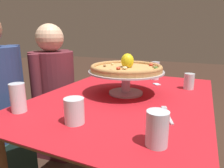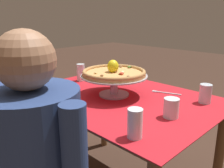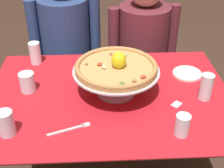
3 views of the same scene
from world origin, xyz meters
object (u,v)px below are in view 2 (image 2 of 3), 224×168
Objects in this scene: water_glass_side_left at (171,109)px; pizza at (114,72)px; water_glass_front_left at (205,95)px; sugar_packet at (98,83)px; water_glass_side_right at (81,74)px; water_glass_back_left at (135,125)px; side_plate at (59,86)px; water_glass_front_right at (119,74)px; dinner_fork at (165,93)px; pizza_stand at (114,81)px.

pizza is at bearing -5.58° from water_glass_side_left.
water_glass_front_left reaches higher than sugar_packet.
sugar_packet is at bearing -12.38° from water_glass_side_left.
water_glass_side_right is 2.72× the size of sugar_packet.
water_glass_side_right is 1.04× the size of water_glass_back_left.
water_glass_back_left is at bearing 168.20° from side_plate.
side_plate is (-0.03, 0.23, -0.05)m from water_glass_side_right.
water_glass_side_left is at bearing 152.62° from water_glass_front_right.
water_glass_side_right reaches higher than water_glass_side_left.
sugar_packet is at bearing -22.40° from pizza.
water_glass_back_left is at bearing 148.45° from sugar_packet.
water_glass_side_left is 0.88m from side_plate.
dinner_fork is at bearing -145.41° from side_plate.
water_glass_side_right reaches higher than side_plate.
pizza_stand is 0.33m from sugar_packet.
pizza reaches higher than dinner_fork.
pizza is 0.43m from water_glass_front_right.
sugar_packet is (0.75, -0.46, -0.06)m from water_glass_back_left.
water_glass_front_left is at bearing -166.90° from water_glass_side_right.
water_glass_side_right is 0.69m from dinner_fork.
water_glass_back_left is at bearing 111.95° from dinner_fork.
water_glass_front_left is (-0.03, -0.33, 0.00)m from water_glass_side_left.
sugar_packet is (0.50, 0.15, -0.00)m from dinner_fork.
water_glass_front_left is (-0.93, -0.22, -0.01)m from water_glass_side_right.
water_glass_front_right is 0.51m from side_plate.
water_glass_side_left is 0.76m from sugar_packet.
pizza_stand reaches higher than dinner_fork.
pizza reaches higher than pizza_stand.
side_plate is 0.30m from sugar_packet.
water_glass_side_left reaches higher than dinner_fork.
pizza is 4.00× the size of water_glass_side_left.
water_glass_side_left is at bearing -89.05° from water_glass_back_left.
pizza_stand reaches higher than side_plate.
water_glass_back_left is 0.69× the size of dinner_fork.
dinner_fork reaches higher than sugar_packet.
water_glass_side_left reaches higher than side_plate.
water_glass_back_left is at bearing 137.22° from water_glass_front_right.
water_glass_front_left is at bearing -149.56° from pizza.
water_glass_side_left is at bearing 174.47° from pizza_stand.
water_glass_front_left reaches higher than dinner_fork.
pizza_stand is 0.42m from water_glass_front_right.
water_glass_side_right is 1.19× the size of water_glass_front_left.
sugar_packet is at bearing -114.03° from side_plate.
water_glass_side_right is at bearing 55.00° from water_glass_front_right.
water_glass_side_left is 1.02× the size of water_glass_front_right.
pizza is 8.14× the size of sugar_packet.
sugar_packet is at bearing -162.08° from water_glass_side_right.
side_plate is at bearing -11.80° from water_glass_back_left.
water_glass_side_right is 0.99m from water_glass_back_left.
water_glass_side_right is at bearing -24.51° from water_glass_back_left.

